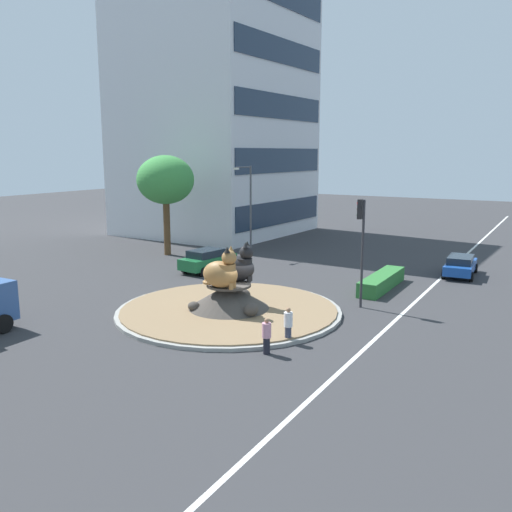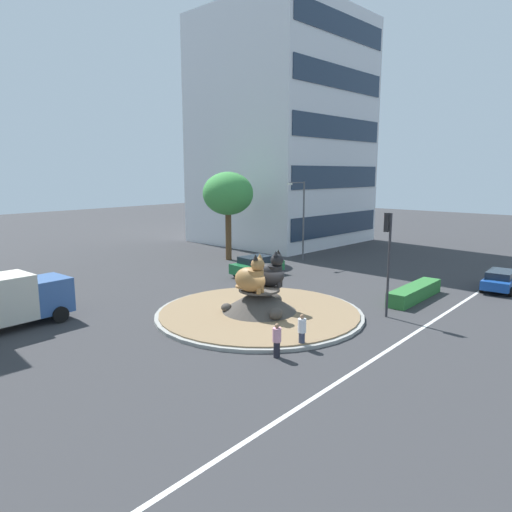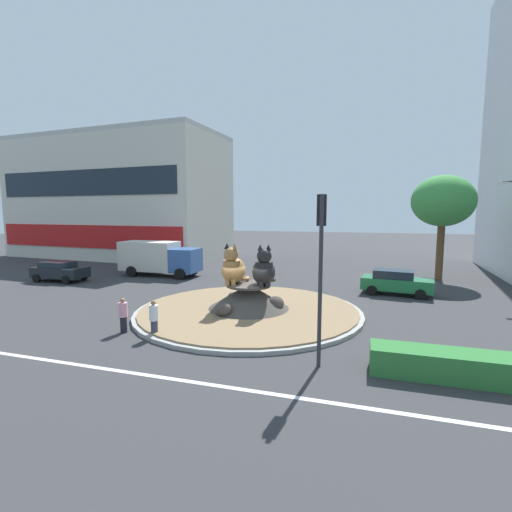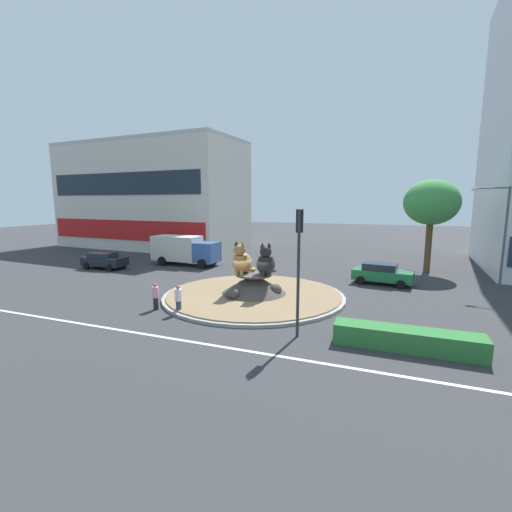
{
  "view_description": "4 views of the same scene",
  "coord_description": "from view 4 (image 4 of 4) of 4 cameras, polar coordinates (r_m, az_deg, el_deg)",
  "views": [
    {
      "loc": [
        -23.55,
        -15.27,
        8.39
      ],
      "look_at": [
        1.15,
        -0.99,
        2.97
      ],
      "focal_mm": 38.37,
      "sensor_mm": 36.0,
      "label": 1
    },
    {
      "loc": [
        -20.03,
        -16.91,
        8.14
      ],
      "look_at": [
        0.66,
        0.81,
        3.28
      ],
      "focal_mm": 33.09,
      "sensor_mm": 36.0,
      "label": 2
    },
    {
      "loc": [
        5.86,
        -17.88,
        5.34
      ],
      "look_at": [
        -0.08,
        1.59,
        2.86
      ],
      "focal_mm": 25.41,
      "sensor_mm": 36.0,
      "label": 3
    },
    {
      "loc": [
        8.26,
        -21.06,
        6.28
      ],
      "look_at": [
        -0.37,
        1.35,
        2.52
      ],
      "focal_mm": 24.61,
      "sensor_mm": 36.0,
      "label": 4
    }
  ],
  "objects": [
    {
      "name": "traffic_light_mast",
      "position": [
        16.05,
        6.99,
        0.95
      ],
      "size": [
        0.35,
        0.46,
        5.93
      ],
      "rotation": [
        0.0,
        0.0,
        1.73
      ],
      "color": "#2D2D33",
      "rests_on": "ground"
    },
    {
      "name": "clipped_hedge_strip",
      "position": [
        16.68,
        23.27,
        -12.32
      ],
      "size": [
        6.04,
        1.2,
        0.9
      ],
      "primitive_type": "cube",
      "color": "#2D7033",
      "rests_on": "ground"
    },
    {
      "name": "cat_statue_black",
      "position": [
        22.57,
        1.61,
        -1.14
      ],
      "size": [
        1.73,
        2.46,
        2.17
      ],
      "rotation": [
        0.0,
        0.0,
        -1.25
      ],
      "color": "black",
      "rests_on": "roundabout_island"
    },
    {
      "name": "streetlight_arm",
      "position": [
        29.98,
        35.0,
        3.41
      ],
      "size": [
        2.31,
        0.37,
        7.3
      ],
      "rotation": [
        0.0,
        0.0,
        3.06
      ],
      "color": "#4C4C51",
      "rests_on": "ground"
    },
    {
      "name": "delivery_box_truck",
      "position": [
        35.47,
        -11.53,
        1.07
      ],
      "size": [
        6.75,
        2.66,
        2.86
      ],
      "rotation": [
        0.0,
        0.0,
        0.01
      ],
      "color": "#335693",
      "rests_on": "ground"
    },
    {
      "name": "broadleaf_tree_behind_island",
      "position": [
        34.67,
        26.64,
        7.72
      ],
      "size": [
        4.65,
        4.65,
        8.17
      ],
      "color": "brown",
      "rests_on": "ground"
    },
    {
      "name": "sedan_on_far_lane",
      "position": [
        35.91,
        -23.44,
        -0.6
      ],
      "size": [
        4.14,
        2.13,
        1.53
      ],
      "rotation": [
        0.0,
        0.0,
        0.02
      ],
      "color": "black",
      "rests_on": "ground"
    },
    {
      "name": "roundabout_island",
      "position": [
        23.35,
        -0.34,
        -5.56
      ],
      "size": [
        11.93,
        11.93,
        1.55
      ],
      "color": "gray",
      "rests_on": "ground"
    },
    {
      "name": "shophouse_block",
      "position": [
        51.01,
        -16.63,
        9.36
      ],
      "size": [
        25.9,
        12.42,
        14.06
      ],
      "rotation": [
        0.0,
        0.0,
        -0.06
      ],
      "color": "beige",
      "rests_on": "ground"
    },
    {
      "name": "ground_plane",
      "position": [
        23.48,
        -0.35,
        -6.62
      ],
      "size": [
        160.0,
        160.0,
        0.0
      ],
      "primitive_type": "plane",
      "color": "#333335"
    },
    {
      "name": "pedestrian_pink_shirt",
      "position": [
        21.37,
        -16.02,
        -6.28
      ],
      "size": [
        0.39,
        0.39,
        1.57
      ],
      "rotation": [
        0.0,
        0.0,
        0.96
      ],
      "color": "black",
      "rests_on": "ground"
    },
    {
      "name": "lane_centreline",
      "position": [
        16.62,
        -10.86,
        -13.46
      ],
      "size": [
        112.0,
        0.2,
        0.01
      ],
      "primitive_type": "cube",
      "color": "silver",
      "rests_on": "ground"
    },
    {
      "name": "cat_statue_tabby",
      "position": [
        23.15,
        -2.34,
        -0.87
      ],
      "size": [
        1.4,
        2.23,
        2.19
      ],
      "rotation": [
        0.0,
        0.0,
        -1.47
      ],
      "color": "#9E703D",
      "rests_on": "roundabout_island"
    },
    {
      "name": "pedestrian_white_shirt",
      "position": [
        20.28,
        -12.5,
        -6.85
      ],
      "size": [
        0.39,
        0.39,
        1.63
      ],
      "rotation": [
        0.0,
        0.0,
        0.16
      ],
      "color": "#33384C",
      "rests_on": "ground"
    },
    {
      "name": "hatchback_near_shophouse",
      "position": [
        28.44,
        19.79,
        -2.66
      ],
      "size": [
        4.54,
        2.5,
        1.61
      ],
      "rotation": [
        0.0,
        0.0,
        -0.14
      ],
      "color": "#1E6B38",
      "rests_on": "ground"
    }
  ]
}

